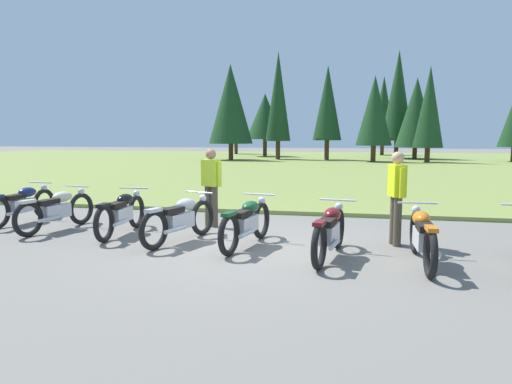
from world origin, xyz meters
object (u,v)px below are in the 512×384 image
at_px(motorcycle_british_green, 247,222).
at_px(motorcycle_orange, 422,236).
at_px(motorcycle_maroon, 330,231).
at_px(rider_near_row_end, 211,183).
at_px(motorcycle_black, 122,213).
at_px(motorcycle_cream, 57,209).
at_px(motorcycle_silver, 180,219).
at_px(rider_in_hivis_vest, 397,193).
at_px(motorcycle_navy, 22,204).

bearing_deg(motorcycle_british_green, motorcycle_orange, -11.39).
bearing_deg(motorcycle_maroon, rider_near_row_end, 141.46).
xyz_separation_m(motorcycle_black, rider_near_row_end, (1.49, 1.14, 0.51)).
bearing_deg(motorcycle_british_green, motorcycle_cream, 172.15).
height_order(motorcycle_orange, rider_near_row_end, rider_near_row_end).
distance_m(motorcycle_cream, motorcycle_silver, 2.93).
bearing_deg(motorcycle_maroon, rider_in_hivis_vest, 45.66).
bearing_deg(motorcycle_navy, motorcycle_black, -13.22).
xyz_separation_m(rider_in_hivis_vest, rider_near_row_end, (-3.72, 0.96, 0.00)).
bearing_deg(rider_near_row_end, motorcycle_orange, -28.53).
bearing_deg(rider_in_hivis_vest, motorcycle_navy, 176.60).
xyz_separation_m(motorcycle_maroon, motorcycle_orange, (1.39, -0.09, 0.00)).
distance_m(motorcycle_black, rider_in_hivis_vest, 5.24).
xyz_separation_m(motorcycle_black, rider_in_hivis_vest, (5.22, 0.17, 0.51)).
bearing_deg(motorcycle_silver, rider_near_row_end, 85.58).
relative_size(motorcycle_silver, motorcycle_british_green, 0.98).
bearing_deg(motorcycle_navy, motorcycle_orange, -11.56).
distance_m(motorcycle_cream, rider_in_hivis_vest, 6.75).
relative_size(motorcycle_british_green, rider_in_hivis_vest, 1.25).
xyz_separation_m(motorcycle_cream, motorcycle_black, (1.52, -0.11, 0.00)).
distance_m(motorcycle_navy, motorcycle_cream, 1.35).
height_order(motorcycle_british_green, rider_in_hivis_vest, rider_in_hivis_vest).
bearing_deg(motorcycle_navy, rider_in_hivis_vest, -3.40).
xyz_separation_m(motorcycle_navy, motorcycle_orange, (8.26, -1.69, 0.00)).
distance_m(motorcycle_maroon, rider_in_hivis_vest, 1.65).
bearing_deg(rider_in_hivis_vest, motorcycle_british_green, -166.03).
bearing_deg(rider_in_hivis_vest, motorcycle_black, -178.09).
relative_size(motorcycle_cream, rider_in_hivis_vest, 1.25).
distance_m(motorcycle_navy, motorcycle_silver, 4.26).
xyz_separation_m(motorcycle_cream, motorcycle_orange, (7.02, -1.15, 0.00)).
bearing_deg(motorcycle_british_green, motorcycle_navy, 168.35).
bearing_deg(motorcycle_silver, motorcycle_british_green, -3.71).
relative_size(motorcycle_cream, rider_near_row_end, 1.25).
height_order(motorcycle_navy, motorcycle_cream, same).
height_order(motorcycle_silver, rider_in_hivis_vest, rider_in_hivis_vest).
bearing_deg(motorcycle_cream, motorcycle_black, -4.07).
relative_size(motorcycle_british_green, motorcycle_orange, 0.99).
bearing_deg(motorcycle_navy, rider_near_row_end, 6.58).
bearing_deg(motorcycle_maroon, motorcycle_silver, 168.29).
relative_size(motorcycle_black, motorcycle_british_green, 1.01).
xyz_separation_m(motorcycle_navy, rider_in_hivis_vest, (7.97, -0.47, 0.51)).
height_order(motorcycle_navy, motorcycle_orange, same).
height_order(motorcycle_navy, motorcycle_maroon, same).
bearing_deg(motorcycle_cream, motorcycle_orange, -9.30).
bearing_deg(rider_in_hivis_vest, rider_near_row_end, 165.48).
relative_size(motorcycle_cream, motorcycle_british_green, 1.00).
height_order(motorcycle_navy, motorcycle_british_green, same).
height_order(motorcycle_navy, rider_in_hivis_vest, rider_in_hivis_vest).
bearing_deg(motorcycle_british_green, rider_near_row_end, 125.69).
distance_m(motorcycle_cream, rider_near_row_end, 3.22).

